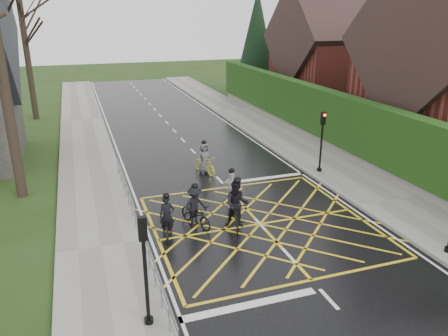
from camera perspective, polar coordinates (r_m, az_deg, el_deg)
ground at (r=17.22m, az=4.71°, el=-7.32°), size 120.00×120.00×0.00m
road at (r=17.22m, az=4.71°, el=-7.30°), size 9.00×80.00×0.01m
sidewalk_right at (r=20.17m, az=20.60°, el=-4.17°), size 3.00×80.00×0.15m
sidewalk_left at (r=16.00m, az=-15.74°, el=-10.00°), size 3.00×80.00×0.15m
stone_wall at (r=25.55m, az=15.42°, el=2.02°), size 0.50×38.00×0.70m
hedge at (r=25.09m, az=15.78°, el=5.83°), size 0.90×38.00×2.80m
house_far at (r=38.45m, az=14.78°, el=13.95°), size 9.80×8.80×10.30m
conifer at (r=43.57m, az=4.29°, el=15.96°), size 4.60×4.60×10.00m
tree_far at (r=36.13m, az=-24.87°, el=17.02°), size 8.40×8.40×10.40m
railing_south at (r=12.74m, az=-8.66°, el=-14.01°), size 0.05×5.04×1.03m
railing_north at (r=19.39m, az=-12.80°, el=-2.02°), size 0.05×6.04×1.03m
traffic_light_ne at (r=22.33m, az=12.61°, el=3.25°), size 0.24×0.31×3.21m
traffic_light_sw at (r=11.38m, az=-10.22°, el=-13.32°), size 0.24×0.31×3.21m
cyclist_rear at (r=16.24m, az=-7.36°, el=-7.02°), size 0.97×1.82×1.68m
cyclist_back at (r=16.61m, az=1.76°, el=-5.34°), size 1.28×2.12×2.05m
cyclist_mid at (r=16.84m, az=-3.75°, el=-5.53°), size 1.24×1.89×1.74m
cyclist_front at (r=18.33m, az=1.05°, el=-3.29°), size 1.01×1.81×1.74m
cyclist_lead at (r=22.25m, az=-2.55°, el=0.80°), size 1.10×1.89×1.74m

